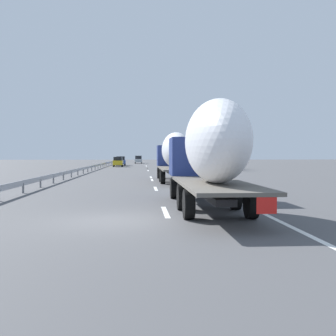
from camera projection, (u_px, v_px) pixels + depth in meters
The scene contains 22 objects.
ground_plane at pixel (135, 172), 53.70m from camera, with size 260.00×260.00×0.00m, color #4C4C4F.
lane_stripe_0 at pixel (165, 212), 15.92m from camera, with size 3.20×0.20×0.01m, color white.
lane_stripe_1 at pixel (156, 189), 26.82m from camera, with size 3.20×0.20×0.01m, color white.
lane_stripe_2 at pixel (152, 180), 36.04m from camera, with size 3.20×0.20×0.01m, color white.
lane_stripe_3 at pixel (151, 177), 40.37m from camera, with size 3.20×0.20×0.01m, color white.
lane_stripe_4 at pixel (148, 171), 57.09m from camera, with size 3.20×0.20×0.01m, color white.
lane_stripe_5 at pixel (147, 168), 67.52m from camera, with size 3.20×0.20×0.01m, color white.
lane_stripe_6 at pixel (147, 168), 66.98m from camera, with size 3.20×0.20×0.01m, color white.
lane_stripe_7 at pixel (146, 166), 78.37m from camera, with size 3.20×0.20×0.01m, color white.
lane_stripe_8 at pixel (146, 166), 83.69m from camera, with size 3.20×0.20×0.01m, color white.
lane_stripe_9 at pixel (145, 164), 101.84m from camera, with size 3.20×0.20×0.01m, color white.
edge_line_right at pixel (174, 170), 59.04m from camera, with size 110.00×0.20×0.01m, color white.
truck_lead at pixel (174, 153), 33.77m from camera, with size 13.27×2.55×4.02m.
truck_trailing at pixel (210, 151), 16.27m from camera, with size 12.14×2.55×4.25m.
car_blue_sedan at pixel (121, 161), 83.95m from camera, with size 4.14×1.89×1.89m.
car_yellow_coupe at pixel (118, 162), 75.77m from camera, with size 4.05×1.75×1.83m.
car_silver_hatch at pixel (138, 160), 103.87m from camera, with size 4.49×1.83×1.97m.
road_sign at pixel (186, 156), 53.44m from camera, with size 0.10×0.90×3.07m.
tree_0 at pixel (188, 144), 87.25m from camera, with size 3.01×3.01×7.43m.
tree_1 at pixel (215, 143), 64.97m from camera, with size 2.64×2.64×6.51m.
tree_2 at pixel (209, 143), 60.53m from camera, with size 3.21×3.21×6.44m.
guardrail_median at pixel (92, 167), 56.29m from camera, with size 94.00×0.10×0.76m.
Camera 1 is at (-13.83, -0.87, 2.24)m, focal length 43.65 mm.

